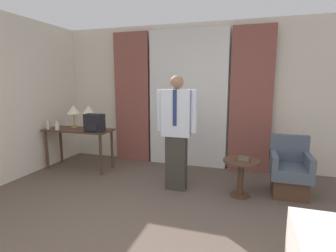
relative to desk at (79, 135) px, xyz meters
The scene contains 14 objects.
wall_back 2.21m from the desk, 26.61° to the left, with size 10.00×0.06×2.70m.
curtain_sheer_center 2.14m from the desk, 23.34° to the left, with size 1.50×0.06×2.58m.
curtain_drape_left 1.26m from the desk, 48.27° to the left, with size 0.73×0.06×2.58m.
curtain_drape_right 3.20m from the desk, 14.96° to the left, with size 0.73×0.06×2.58m.
desk is the anchor object (origin of this frame).
table_lamp_left 0.49m from the desk, 145.76° to the left, with size 0.25×0.25×0.43m.
table_lamp_right 0.49m from the desk, 34.24° to the left, with size 0.25×0.25×0.43m.
bottle_near_edge 0.41m from the desk, 150.18° to the right, with size 0.08×0.08×0.17m.
bottle_by_lamp 0.58m from the desk, 160.41° to the right, with size 0.06×0.06×0.17m.
backpack 0.54m from the desk, 17.74° to the right, with size 0.33×0.21×0.31m.
person 2.05m from the desk, 10.95° to the right, with size 0.61×0.21×1.71m.
armchair 3.62m from the desk, ahead, with size 0.54×0.59×0.84m.
side_table 2.97m from the desk, ahead, with size 0.51×0.51×0.53m.
book 2.99m from the desk, ahead, with size 0.15×0.24×0.03m.
Camera 1 is at (1.14, -1.78, 1.62)m, focal length 28.00 mm.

